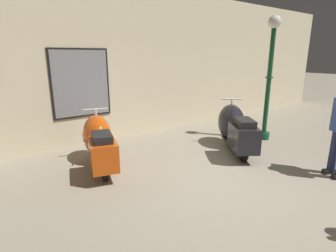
# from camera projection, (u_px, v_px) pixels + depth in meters

# --- Properties ---
(ground_plane) EXTENTS (60.00, 60.00, 0.00)m
(ground_plane) POSITION_uv_depth(u_px,v_px,m) (233.00, 185.00, 4.40)
(ground_plane) COLOR gray
(showroom_back_wall) EXTENTS (18.00, 0.24, 3.75)m
(showroom_back_wall) POSITION_uv_depth(u_px,v_px,m) (126.00, 64.00, 6.70)
(showroom_back_wall) COLOR beige
(showroom_back_wall) RESTS_ON ground
(scooter_0) EXTENTS (0.97, 1.82, 1.07)m
(scooter_0) POSITION_uv_depth(u_px,v_px,m) (99.00, 141.00, 5.10)
(scooter_0) COLOR black
(scooter_0) RESTS_ON ground
(scooter_1) EXTENTS (1.47, 1.80, 1.12)m
(scooter_1) POSITION_uv_depth(u_px,v_px,m) (234.00, 127.00, 5.99)
(scooter_1) COLOR black
(scooter_1) RESTS_ON ground
(lamppost) EXTENTS (0.30, 0.30, 2.98)m
(lamppost) POSITION_uv_depth(u_px,v_px,m) (270.00, 72.00, 6.39)
(lamppost) COLOR #144728
(lamppost) RESTS_ON ground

